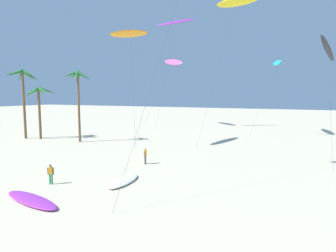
{
  "coord_description": "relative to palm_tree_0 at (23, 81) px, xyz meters",
  "views": [
    {
      "loc": [
        13.33,
        1.11,
        7.07
      ],
      "look_at": [
        1.91,
        25.16,
        4.16
      ],
      "focal_mm": 30.87,
      "sensor_mm": 36.0,
      "label": 1
    }
  ],
  "objects": [
    {
      "name": "person_foreground_walker",
      "position": [
        22.77,
        -15.75,
        -8.36
      ],
      "size": [
        0.46,
        0.32,
        1.61
      ],
      "color": "#338E56",
      "rests_on": "ground"
    },
    {
      "name": "person_near_left",
      "position": [
        26.16,
        -6.73,
        -8.33
      ],
      "size": [
        0.21,
        0.51,
        1.66
      ],
      "color": "slate",
      "rests_on": "ground"
    },
    {
      "name": "flying_kite_1",
      "position": [
        19.15,
        1.73,
        5.9
      ],
      "size": [
        3.46,
        8.27,
        16.42
      ],
      "color": "orange",
      "rests_on": "ground"
    },
    {
      "name": "grounded_kite_1",
      "position": [
        27.66,
        -12.89,
        -9.11
      ],
      "size": [
        1.98,
        4.46,
        0.26
      ],
      "color": "white",
      "rests_on": "ground"
    },
    {
      "name": "palm_tree_2",
      "position": [
        10.29,
        1.2,
        -0.47
      ],
      "size": [
        4.19,
        3.7,
        10.57
      ],
      "color": "brown",
      "rests_on": "ground"
    },
    {
      "name": "grounded_kite_0",
      "position": [
        24.57,
        -19.06,
        -9.1
      ],
      "size": [
        5.79,
        2.51,
        0.27
      ],
      "color": "purple",
      "rests_on": "ground"
    },
    {
      "name": "flying_kite_2",
      "position": [
        16.22,
        23.4,
        12.4
      ],
      "size": [
        7.42,
        5.31,
        22.85
      ],
      "color": "purple",
      "rests_on": "ground"
    },
    {
      "name": "palm_tree_0",
      "position": [
        0.0,
        0.0,
        0.0
      ],
      "size": [
        5.12,
        5.16,
        11.06
      ],
      "color": "brown",
      "rests_on": "ground"
    },
    {
      "name": "palm_tree_1",
      "position": [
        2.5,
        0.74,
        -2.33
      ],
      "size": [
        5.34,
        5.16,
        8.29
      ],
      "color": "brown",
      "rests_on": "ground"
    },
    {
      "name": "flying_kite_4",
      "position": [
        42.48,
        2.53,
        2.43
      ],
      "size": [
        2.45,
        8.8,
        13.04
      ],
      "color": "black",
      "rests_on": "ground"
    },
    {
      "name": "flying_kite_3",
      "position": [
        30.79,
        12.98,
        11.58
      ],
      "size": [
        7.01,
        9.92,
        21.54
      ],
      "color": "yellow",
      "rests_on": "ground"
    },
    {
      "name": "flying_kite_5",
      "position": [
        35.86,
        22.76,
        3.35
      ],
      "size": [
        4.7,
        12.07,
        13.59
      ],
      "color": "#19B2B7",
      "rests_on": "ground"
    },
    {
      "name": "flying_kite_6",
      "position": [
        13.5,
        28.0,
        5.05
      ],
      "size": [
        7.37,
        10.68,
        15.64
      ],
      "color": "#EA5193",
      "rests_on": "ground"
    }
  ]
}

